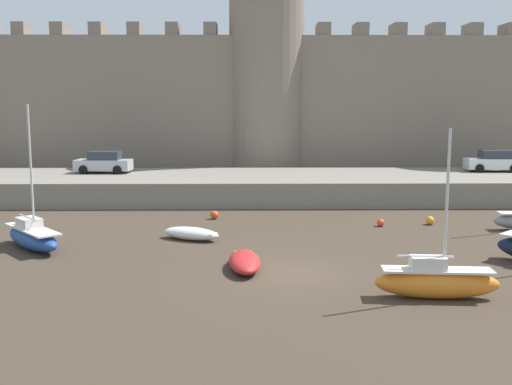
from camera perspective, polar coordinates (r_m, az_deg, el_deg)
ground_plane at (r=24.56m, az=3.08°, el=-7.59°), size 160.00×160.00×0.00m
quay_road at (r=43.78m, az=1.41°, el=0.61°), size 65.36×10.00×1.68m
castle at (r=53.73m, az=1.03°, el=9.90°), size 60.73×7.37×21.84m
sailboat_near_channel_left at (r=30.17m, az=-20.51°, el=-3.93°), size 4.13×4.48×6.77m
rowboat_foreground_left at (r=24.84m, az=-1.09°, el=-6.57°), size 1.48×3.43×0.66m
rowboat_midflat_centre at (r=30.36m, az=-6.19°, el=-3.88°), size 3.28×2.35×0.64m
sailboat_foreground_right at (r=22.11m, az=16.80°, el=-8.05°), size 4.40×1.35×5.95m
mooring_buoy_off_centre at (r=35.36m, az=16.25°, el=-2.58°), size 0.48×0.48×0.48m
mooring_buoy_near_shore at (r=34.21m, az=11.79°, el=-2.83°), size 0.43×0.43×0.43m
mooring_buoy_near_channel at (r=35.70m, az=-3.99°, el=-2.14°), size 0.51×0.51×0.51m
car_quay_east at (r=49.30m, az=21.71°, el=2.78°), size 4.20×2.07×1.62m
car_quay_west at (r=46.24m, az=-14.28°, el=2.78°), size 4.20×2.07×1.62m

